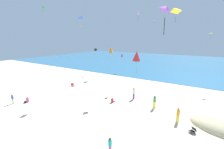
# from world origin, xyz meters

# --- Properties ---
(ground_plane) EXTENTS (120.00, 120.00, 0.00)m
(ground_plane) POSITION_xyz_m (0.00, 10.00, 0.00)
(ground_plane) COLOR beige
(ocean_water) EXTENTS (120.00, 60.00, 0.05)m
(ocean_water) POSITION_xyz_m (0.00, 52.10, 0.03)
(ocean_water) COLOR teal
(ocean_water) RESTS_ON ground_plane
(beach_chair_far_right) EXTENTS (0.74, 0.78, 0.54)m
(beach_chair_far_right) POSITION_xyz_m (10.77, 5.87, 0.25)
(beach_chair_far_right) COLOR black
(beach_chair_far_right) RESTS_ON ground_plane
(beach_chair_near_camera) EXTENTS (0.81, 0.74, 0.58)m
(beach_chair_near_camera) POSITION_xyz_m (-10.20, 10.16, 0.25)
(beach_chair_near_camera) COLOR #D13D3D
(beach_chair_near_camera) RESTS_ON ground_plane
(cooler_box) EXTENTS (0.56, 0.64, 0.24)m
(cooler_box) POSITION_xyz_m (-9.89, 13.46, 0.12)
(cooler_box) COLOR #339956
(cooler_box) RESTS_ON ground_plane
(person_0) EXTENTS (0.72, 0.68, 0.82)m
(person_0) POSITION_xyz_m (-9.77, 1.22, 0.30)
(person_0) COLOR #D8599E
(person_0) RESTS_ON ground_plane
(person_1) EXTENTS (0.44, 0.44, 1.71)m
(person_1) POSITION_xyz_m (2.31, 10.57, 0.99)
(person_1) COLOR purple
(person_1) RESTS_ON ground_plane
(person_2) EXTENTS (0.38, 0.38, 1.68)m
(person_2) POSITION_xyz_m (5.90, 9.21, 0.97)
(person_2) COLOR yellow
(person_2) RESTS_ON ground_plane
(person_4) EXTENTS (0.45, 0.45, 1.61)m
(person_4) POSITION_xyz_m (9.12, 7.18, 0.93)
(person_4) COLOR yellow
(person_4) RESTS_ON ground_plane
(person_5) EXTENTS (0.36, 0.36, 1.38)m
(person_5) POSITION_xyz_m (-10.96, -0.13, 0.80)
(person_5) COLOR green
(person_5) RESTS_ON ground_plane
(person_6) EXTENTS (0.33, 0.33, 1.41)m
(person_6) POSITION_xyz_m (5.65, -0.77, 0.81)
(person_6) COLOR #D8599E
(person_6) RESTS_ON ground_plane
(person_7) EXTENTS (0.40, 0.64, 0.76)m
(person_7) POSITION_xyz_m (0.38, 7.73, 0.28)
(person_7) COLOR red
(person_7) RESTS_ON ground_plane
(kite_black) EXTENTS (0.54, 0.83, 1.59)m
(kite_black) POSITION_xyz_m (-13.59, 21.47, 6.04)
(kite_black) COLOR black
(kite_pink) EXTENTS (0.57, 0.75, 1.95)m
(kite_pink) POSITION_xyz_m (-1.94, 20.71, 13.64)
(kite_pink) COLOR pink
(kite_magenta) EXTENTS (0.79, 0.84, 1.59)m
(kite_magenta) POSITION_xyz_m (-8.69, 26.38, 4.57)
(kite_magenta) COLOR #DB3DA8
(kite_yellow) EXTENTS (0.95, 0.85, 1.31)m
(kite_yellow) POSITION_xyz_m (8.43, 5.39, 11.15)
(kite_yellow) COLOR yellow
(kite_white) EXTENTS (0.61, 0.55, 1.05)m
(kite_white) POSITION_xyz_m (0.19, 24.36, 12.60)
(kite_white) COLOR white
(kite_lime) EXTENTS (0.65, 0.52, 1.10)m
(kite_lime) POSITION_xyz_m (10.72, 24.59, 9.76)
(kite_lime) COLOR #99DB33
(kite_red) EXTENTS (0.74, 0.72, 1.75)m
(kite_red) POSITION_xyz_m (6.72, 1.24, 7.52)
(kite_red) COLOR red
(kite_blue) EXTENTS (0.65, 0.82, 1.73)m
(kite_blue) POSITION_xyz_m (-6.89, 9.45, 12.11)
(kite_blue) COLOR blue
(kite_purple) EXTENTS (0.69, 0.77, 1.44)m
(kite_purple) POSITION_xyz_m (9.33, -1.31, 10.22)
(kite_purple) COLOR purple
(kite_green) EXTENTS (0.14, 0.52, 1.03)m
(kite_green) POSITION_xyz_m (-13.03, 7.33, 13.80)
(kite_green) COLOR green
(kite_orange) EXTENTS (0.79, 0.76, 1.34)m
(kite_orange) POSITION_xyz_m (-0.94, 9.37, 7.21)
(kite_orange) COLOR orange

